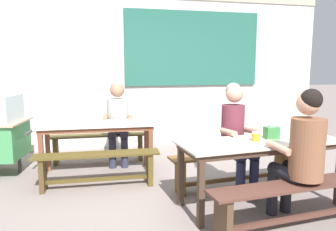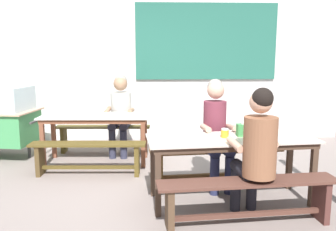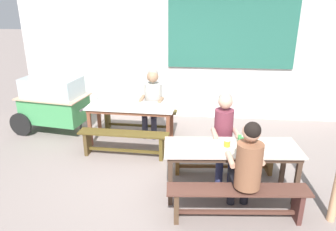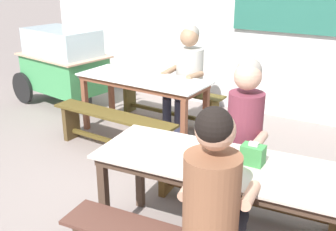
{
  "view_description": "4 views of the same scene",
  "coord_description": "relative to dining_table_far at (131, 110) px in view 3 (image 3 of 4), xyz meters",
  "views": [
    {
      "loc": [
        -0.96,
        -3.59,
        1.53
      ],
      "look_at": [
        0.03,
        0.58,
        0.88
      ],
      "focal_mm": 34.68,
      "sensor_mm": 36.0,
      "label": 1
    },
    {
      "loc": [
        -0.04,
        -4.2,
        1.62
      ],
      "look_at": [
        0.17,
        0.53,
        0.81
      ],
      "focal_mm": 37.62,
      "sensor_mm": 36.0,
      "label": 2
    },
    {
      "loc": [
        0.35,
        -4.5,
        2.7
      ],
      "look_at": [
        -0.12,
        0.2,
        0.89
      ],
      "focal_mm": 34.66,
      "sensor_mm": 36.0,
      "label": 3
    },
    {
      "loc": [
        1.72,
        -2.79,
        1.99
      ],
      "look_at": [
        0.01,
        0.1,
        0.73
      ],
      "focal_mm": 42.97,
      "sensor_mm": 36.0,
      "label": 4
    }
  ],
  "objects": [
    {
      "name": "ground_plane",
      "position": [
        0.89,
        -1.04,
        -0.65
      ],
      "size": [
        40.0,
        40.0,
        0.0
      ],
      "primitive_type": "plane",
      "color": "gray"
    },
    {
      "name": "dining_table_far",
      "position": [
        0.0,
        0.0,
        0.0
      ],
      "size": [
        1.64,
        0.69,
        0.73
      ],
      "color": "silver",
      "rests_on": "ground_plane"
    },
    {
      "name": "person_center_facing",
      "position": [
        0.33,
        0.49,
        0.1
      ],
      "size": [
        0.48,
        0.6,
        1.3
      ],
      "color": "#303246",
      "rests_on": "ground_plane"
    },
    {
      "name": "bench_far_front",
      "position": [
        -0.02,
        -0.57,
        -0.35
      ],
      "size": [
        1.57,
        0.33,
        0.45
      ],
      "color": "#53431B",
      "rests_on": "ground_plane"
    },
    {
      "name": "backdrop_wall",
      "position": [
        0.93,
        1.53,
        0.91
      ],
      "size": [
        7.23,
        0.23,
        2.97
      ],
      "color": "silver",
      "rests_on": "ground_plane"
    },
    {
      "name": "tissue_box",
      "position": [
        1.87,
        -1.46,
        0.15
      ],
      "size": [
        0.15,
        0.11,
        0.16
      ],
      "color": "#3C8944",
      "rests_on": "dining_table_near"
    },
    {
      "name": "food_cart",
      "position": [
        -1.67,
        0.38,
        0.0
      ],
      "size": [
        1.69,
        1.03,
        1.13
      ],
      "color": "#449B58",
      "rests_on": "ground_plane"
    },
    {
      "name": "soup_bowl",
      "position": [
        0.23,
        -0.1,
        0.11
      ],
      "size": [
        0.14,
        0.14,
        0.05
      ],
      "primitive_type": "cylinder",
      "color": "silver",
      "rests_on": "dining_table_far"
    },
    {
      "name": "bench_far_back",
      "position": [
        0.02,
        0.57,
        -0.36
      ],
      "size": [
        1.58,
        0.31,
        0.45
      ],
      "color": "#50441D",
      "rests_on": "ground_plane"
    },
    {
      "name": "person_right_near_table",
      "position": [
        1.64,
        -1.04,
        0.1
      ],
      "size": [
        0.42,
        0.56,
        1.33
      ],
      "color": "#282C50",
      "rests_on": "ground_plane"
    },
    {
      "name": "bench_near_back",
      "position": [
        1.66,
        -0.96,
        -0.35
      ],
      "size": [
        1.71,
        0.42,
        0.45
      ],
      "color": "brown",
      "rests_on": "ground_plane"
    },
    {
      "name": "dining_table_near",
      "position": [
        1.71,
        -1.53,
        0.01
      ],
      "size": [
        1.88,
        0.82,
        0.73
      ],
      "color": "beige",
      "rests_on": "ground_plane"
    },
    {
      "name": "person_near_front",
      "position": [
        1.85,
        -2.03,
        0.11
      ],
      "size": [
        0.46,
        0.56,
        1.33
      ],
      "color": "black",
      "rests_on": "ground_plane"
    },
    {
      "name": "bench_near_front",
      "position": [
        1.76,
        -2.1,
        -0.35
      ],
      "size": [
        1.77,
        0.44,
        0.45
      ],
      "color": "#553228",
      "rests_on": "ground_plane"
    },
    {
      "name": "condiment_jar",
      "position": [
        1.64,
        -1.51,
        0.13
      ],
      "size": [
        0.08,
        0.08,
        0.1
      ],
      "color": "gold",
      "rests_on": "dining_table_near"
    }
  ]
}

